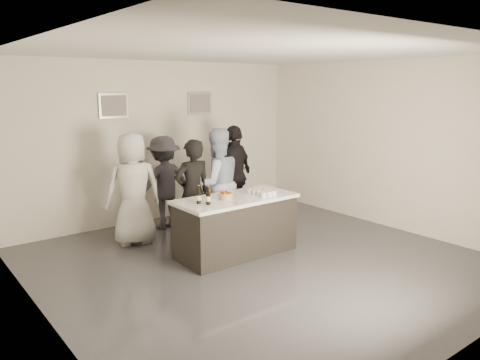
{
  "coord_description": "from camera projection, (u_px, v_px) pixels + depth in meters",
  "views": [
    {
      "loc": [
        -4.24,
        -4.96,
        2.56
      ],
      "look_at": [
        0.0,
        0.5,
        1.15
      ],
      "focal_mm": 35.0,
      "sensor_mm": 36.0,
      "label": 1
    }
  ],
  "objects": [
    {
      "name": "wall_back",
      "position": [
        160.0,
        141.0,
        8.92
      ],
      "size": [
        6.0,
        0.04,
        3.0
      ],
      "primitive_type": "cube",
      "color": "silver",
      "rests_on": "ground"
    },
    {
      "name": "wall_left",
      "position": [
        39.0,
        190.0,
        4.79
      ],
      "size": [
        0.04,
        6.0,
        3.0
      ],
      "primitive_type": "cube",
      "color": "silver",
      "rests_on": "ground"
    },
    {
      "name": "bar_counter",
      "position": [
        236.0,
        226.0,
        7.13
      ],
      "size": [
        1.86,
        0.86,
        0.9
      ],
      "primitive_type": "cube",
      "color": "white",
      "rests_on": "ground"
    },
    {
      "name": "picture_right",
      "position": [
        200.0,
        103.0,
        9.3
      ],
      "size": [
        0.54,
        0.04,
        0.44
      ],
      "primitive_type": "cube",
      "color": "#B2B2B7",
      "rests_on": "wall_back"
    },
    {
      "name": "candles",
      "position": [
        236.0,
        203.0,
        6.66
      ],
      "size": [
        0.24,
        0.08,
        0.01
      ],
      "primitive_type": "cube",
      "color": "pink",
      "rests_on": "bar_counter"
    },
    {
      "name": "person_main_black",
      "position": [
        193.0,
        193.0,
        7.47
      ],
      "size": [
        0.66,
        0.45,
        1.73
      ],
      "primitive_type": "imported",
      "rotation": [
        0.0,
        0.0,
        3.08
      ],
      "color": "black",
      "rests_on": "ground"
    },
    {
      "name": "beer_bottle_a",
      "position": [
        199.0,
        195.0,
        6.63
      ],
      "size": [
        0.07,
        0.07,
        0.26
      ],
      "primitive_type": "cylinder",
      "color": "black",
      "rests_on": "bar_counter"
    },
    {
      "name": "tumbler_cluster",
      "position": [
        262.0,
        192.0,
        7.2
      ],
      "size": [
        0.3,
        0.4,
        0.08
      ],
      "primitive_type": "cube",
      "color": "orange",
      "rests_on": "bar_counter"
    },
    {
      "name": "person_guest_left",
      "position": [
        133.0,
        189.0,
        7.53
      ],
      "size": [
        1.0,
        0.76,
        1.83
      ],
      "primitive_type": "imported",
      "rotation": [
        0.0,
        0.0,
        2.93
      ],
      "color": "silver",
      "rests_on": "ground"
    },
    {
      "name": "cake",
      "position": [
        226.0,
        197.0,
        6.9
      ],
      "size": [
        0.2,
        0.2,
        0.08
      ],
      "primitive_type": "cylinder",
      "color": "gold",
      "rests_on": "bar_counter"
    },
    {
      "name": "person_main_blue",
      "position": [
        217.0,
        184.0,
        7.84
      ],
      "size": [
        0.99,
        0.82,
        1.86
      ],
      "primitive_type": "imported",
      "rotation": [
        0.0,
        0.0,
        3.01
      ],
      "color": "#A3B8D5",
      "rests_on": "ground"
    },
    {
      "name": "person_guest_back",
      "position": [
        164.0,
        183.0,
        8.39
      ],
      "size": [
        1.1,
        0.65,
        1.68
      ],
      "primitive_type": "imported",
      "rotation": [
        0.0,
        0.0,
        3.17
      ],
      "color": "#2F2C34",
      "rests_on": "ground"
    },
    {
      "name": "ceiling",
      "position": [
        263.0,
        52.0,
        6.3
      ],
      "size": [
        6.0,
        6.0,
        0.0
      ],
      "primitive_type": "plane",
      "rotation": [
        3.14,
        0.0,
        0.0
      ],
      "color": "white"
    },
    {
      "name": "beer_bottle_b",
      "position": [
        208.0,
        196.0,
        6.58
      ],
      "size": [
        0.07,
        0.07,
        0.26
      ],
      "primitive_type": "cylinder",
      "color": "black",
      "rests_on": "bar_counter"
    },
    {
      "name": "person_guest_right",
      "position": [
        235.0,
        175.0,
        8.64
      ],
      "size": [
        1.17,
        0.87,
        1.84
      ],
      "primitive_type": "imported",
      "rotation": [
        0.0,
        0.0,
        3.58
      ],
      "color": "black",
      "rests_on": "ground"
    },
    {
      "name": "picture_left",
      "position": [
        114.0,
        106.0,
        8.21
      ],
      "size": [
        0.54,
        0.04,
        0.44
      ],
      "primitive_type": "cube",
      "color": "#B2B2B7",
      "rests_on": "wall_back"
    },
    {
      "name": "floor",
      "position": [
        261.0,
        262.0,
        6.9
      ],
      "size": [
        6.0,
        6.0,
        0.0
      ],
      "primitive_type": "plane",
      "color": "#3D3D42",
      "rests_on": "ground"
    },
    {
      "name": "wall_right",
      "position": [
        389.0,
        145.0,
        8.4
      ],
      "size": [
        0.04,
        6.0,
        3.0
      ],
      "primitive_type": "cube",
      "color": "silver",
      "rests_on": "ground"
    },
    {
      "name": "wall_front",
      "position": [
        474.0,
        203.0,
        4.28
      ],
      "size": [
        6.0,
        0.04,
        3.0
      ],
      "primitive_type": "cube",
      "color": "silver",
      "rests_on": "ground"
    }
  ]
}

